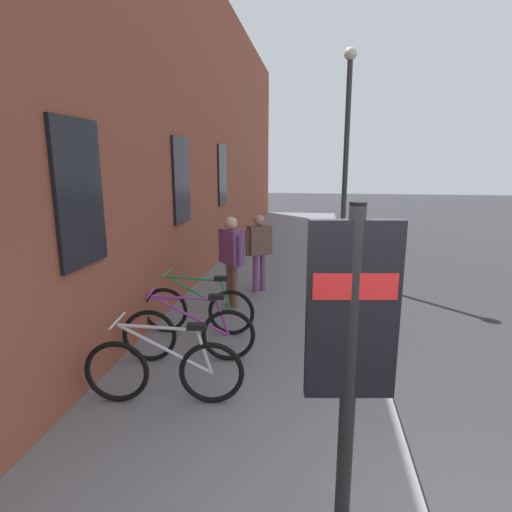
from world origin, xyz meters
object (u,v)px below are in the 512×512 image
Objects in this scene: bicycle_end_of_row at (198,309)px; street_lamp at (346,145)px; bicycle_mid_rack at (190,333)px; transit_info_sign at (351,335)px; pedestrian_crossing_street at (231,252)px; bicycle_far_end at (165,370)px; pedestrian_by_facade at (259,245)px.

bicycle_end_of_row is 5.36m from street_lamp.
bicycle_mid_rack and bicycle_end_of_row have the same top height.
transit_info_sign is 5.18m from pedestrian_crossing_street.
bicycle_far_end is at bearing -174.97° from bicycle_end_of_row.
bicycle_mid_rack is 0.73× the size of transit_info_sign.
bicycle_end_of_row is at bearing 164.73° from pedestrian_by_facade.
pedestrian_by_facade is (4.24, -0.46, 0.58)m from bicycle_far_end.
pedestrian_crossing_street reaches higher than pedestrian_by_facade.
transit_info_sign is at bearing -166.85° from pedestrian_by_facade.
bicycle_mid_rack is 6.02m from street_lamp.
bicycle_far_end is 3.30m from pedestrian_crossing_street.
street_lamp reaches higher than bicycle_mid_rack.
transit_info_sign is 1.44× the size of pedestrian_crossing_street.
transit_info_sign is (-1.61, -1.83, 1.21)m from bicycle_far_end.
bicycle_mid_rack is at bearing 1.54° from bicycle_far_end.
bicycle_end_of_row is 4.24m from transit_info_sign.
bicycle_end_of_row is (1.93, 0.17, 0.00)m from bicycle_far_end.
street_lamp is (1.71, -1.75, 2.03)m from pedestrian_by_facade.
street_lamp is (7.56, -0.39, 1.40)m from transit_info_sign.
bicycle_far_end is 2.72m from transit_info_sign.
bicycle_far_end is at bearing 178.34° from pedestrian_crossing_street.
pedestrian_by_facade is (2.31, -0.63, 0.58)m from bicycle_end_of_row.
bicycle_end_of_row is 0.35× the size of street_lamp.
transit_info_sign is 6.04m from pedestrian_by_facade.
pedestrian_crossing_street is at bearing -11.34° from bicycle_end_of_row.
bicycle_end_of_row is 1.06× the size of pedestrian_crossing_street.
bicycle_end_of_row is at bearing 149.34° from street_lamp.
street_lamp reaches higher than bicycle_far_end.
pedestrian_crossing_street is at bearing 141.94° from street_lamp.
street_lamp is at bearing -2.94° from transit_info_sign.
bicycle_far_end is 0.74× the size of transit_info_sign.
pedestrian_crossing_street is at bearing 19.68° from transit_info_sign.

